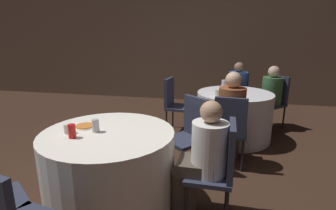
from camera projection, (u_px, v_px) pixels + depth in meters
name	position (u px, v px, depth m)	size (l,w,h in m)	color
ground_plane	(125.00, 199.00, 2.66)	(16.00, 16.00, 0.00)	#382319
wall_back	(185.00, 44.00, 6.40)	(16.00, 0.06, 2.80)	gray
table_near	(110.00, 168.00, 2.52)	(1.24, 1.24, 0.75)	white
table_far	(234.00, 116.00, 4.15)	(1.16, 1.16, 0.75)	silver
chair_near_east	(220.00, 164.00, 2.26)	(0.41, 0.41, 0.92)	#2D3347
chair_near_northeast	(191.00, 129.00, 3.08)	(0.56, 0.56, 0.92)	#2D3347
chair_far_south	(230.00, 126.00, 3.18)	(0.43, 0.44, 0.92)	#2D3347
chair_far_north	(237.00, 92.00, 5.02)	(0.44, 0.44, 0.92)	#2D3347
chair_far_northeast	(275.00, 97.00, 4.62)	(0.57, 0.57, 0.92)	#2D3347
chair_far_west	(174.00, 100.00, 4.42)	(0.45, 0.45, 0.92)	#2D3347
person_green_jacket	(269.00, 98.00, 4.53)	(0.48, 0.47, 1.10)	#4C4238
person_blue_shirt	(237.00, 93.00, 4.86)	(0.36, 0.51, 1.13)	#4C4238
person_floral_shirt	(231.00, 118.00, 3.32)	(0.34, 0.50, 1.19)	#4C4238
person_white_shirt	(200.00, 161.00, 2.29)	(0.50, 0.31, 1.10)	#4C4238
pizza_plate_near	(85.00, 126.00, 2.55)	(0.21, 0.21, 0.02)	white
soda_can_silver	(96.00, 126.00, 2.41)	(0.07, 0.07, 0.12)	silver
soda_can_red	(72.00, 131.00, 2.28)	(0.07, 0.07, 0.12)	red
cup_near	(68.00, 129.00, 2.39)	(0.08, 0.08, 0.09)	silver
bottle_far	(224.00, 87.00, 3.93)	(0.09, 0.09, 0.21)	silver
cup_far	(218.00, 93.00, 3.79)	(0.09, 0.09, 0.10)	silver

